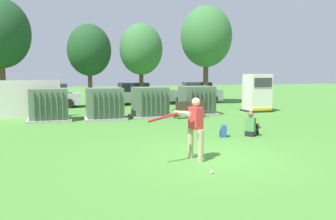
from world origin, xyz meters
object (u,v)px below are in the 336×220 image
(sports_ball, at_px, (212,172))
(seated_spectator, at_px, (251,126))
(park_bench, at_px, (190,108))
(parked_car_right_of_center, at_px, (132,94))
(transformer_east, at_px, (197,101))
(backpack, at_px, (224,131))
(transformer_mid_west, at_px, (105,104))
(parked_car_rightmost, at_px, (195,93))
(batter, at_px, (194,125))
(transformer_mid_east, at_px, (150,103))
(generator_enclosure, at_px, (257,93))
(transformer_west, at_px, (49,105))
(parked_car_left_of_center, at_px, (50,97))

(sports_ball, bearing_deg, seated_spectator, 48.59)
(park_bench, bearing_deg, parked_car_right_of_center, 99.05)
(transformer_east, height_order, backpack, transformer_east)
(transformer_mid_west, distance_m, parked_car_rightmost, 11.01)
(batter, distance_m, parked_car_rightmost, 17.66)
(transformer_mid_east, bearing_deg, transformer_mid_west, -175.60)
(transformer_mid_west, xyz_separation_m, transformer_east, (5.28, 0.47, 0.00))
(parked_car_right_of_center, bearing_deg, transformer_mid_west, -111.09)
(parked_car_rightmost, bearing_deg, transformer_mid_east, -127.44)
(transformer_east, bearing_deg, seated_spectator, -94.11)
(generator_enclosure, distance_m, parked_car_right_of_center, 9.50)
(generator_enclosure, relative_size, park_bench, 1.25)
(park_bench, xyz_separation_m, parked_car_rightmost, (3.70, 8.34, 0.22))
(transformer_east, bearing_deg, parked_car_right_of_center, 107.55)
(transformer_mid_west, height_order, sports_ball, transformer_mid_west)
(backpack, xyz_separation_m, parked_car_rightmost, (4.36, 13.57, 0.54))
(backpack, bearing_deg, seated_spectator, -6.19)
(generator_enclosure, height_order, parked_car_right_of_center, generator_enclosure)
(seated_spectator, bearing_deg, parked_car_right_of_center, 97.46)
(transformer_mid_west, distance_m, transformer_east, 5.30)
(transformer_east, distance_m, batter, 10.09)
(transformer_west, bearing_deg, sports_ball, -68.90)
(transformer_mid_west, relative_size, parked_car_rightmost, 0.48)
(batter, bearing_deg, park_bench, 69.62)
(transformer_mid_east, distance_m, batter, 9.08)
(parked_car_right_of_center, bearing_deg, transformer_mid_east, -94.11)
(transformer_mid_west, distance_m, parked_car_left_of_center, 7.57)
(park_bench, bearing_deg, transformer_mid_west, 169.33)
(transformer_mid_east, height_order, park_bench, transformer_mid_east)
(transformer_east, distance_m, park_bench, 1.61)
(park_bench, height_order, parked_car_left_of_center, parked_car_left_of_center)
(transformer_east, bearing_deg, parked_car_rightmost, 68.56)
(generator_enclosure, distance_m, sports_ball, 13.61)
(transformer_west, xyz_separation_m, transformer_mid_west, (2.70, -0.28, 0.00))
(sports_ball, bearing_deg, parked_car_right_of_center, 84.66)
(sports_ball, relative_size, parked_car_left_of_center, 0.02)
(transformer_mid_east, bearing_deg, parked_car_left_of_center, 127.95)
(sports_ball, xyz_separation_m, parked_car_rightmost, (6.74, 17.65, 0.71))
(transformer_mid_east, xyz_separation_m, generator_enclosure, (6.97, 0.56, 0.35))
(transformer_east, xyz_separation_m, batter, (-3.91, -9.30, 0.19))
(transformer_mid_east, xyz_separation_m, batter, (-1.07, -9.02, 0.19))
(park_bench, xyz_separation_m, sports_ball, (-3.03, -9.31, -0.49))
(transformer_west, distance_m, sports_ball, 11.18)
(park_bench, height_order, parked_car_rightmost, parked_car_rightmost)
(seated_spectator, bearing_deg, batter, -142.26)
(sports_ball, bearing_deg, parked_car_left_of_center, 103.74)
(batter, xyz_separation_m, backpack, (2.32, 2.78, -0.76))
(transformer_west, bearing_deg, backpack, -44.69)
(backpack, bearing_deg, sports_ball, -120.28)
(backpack, relative_size, parked_car_rightmost, 0.10)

